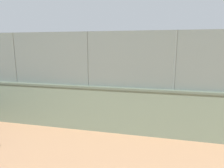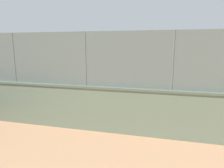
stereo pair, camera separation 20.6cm
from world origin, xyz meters
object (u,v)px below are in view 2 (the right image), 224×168
player_foreground_swinging (104,92)px  sports_ball (101,82)px  player_near_wall_returning (112,70)px  player_baseline_waiting (147,83)px

player_foreground_swinging → sports_ball: (2.68, -7.04, -0.88)m
player_foreground_swinging → player_near_wall_returning: bearing=-75.5°
player_near_wall_returning → player_baseline_waiting: size_ratio=0.93×
player_baseline_waiting → sports_ball: player_baseline_waiting is taller
player_near_wall_returning → sports_ball: size_ratio=7.92×
sports_ball → player_baseline_waiting: bearing=136.5°
player_near_wall_returning → player_baseline_waiting: player_baseline_waiting is taller
player_baseline_waiting → player_foreground_swinging: bearing=59.3°
player_foreground_swinging → player_baseline_waiting: player_foreground_swinging is taller
player_foreground_swinging → sports_ball: bearing=-69.2°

